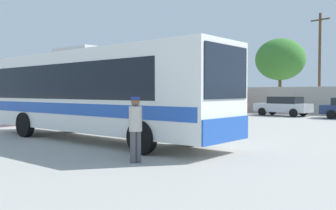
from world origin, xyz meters
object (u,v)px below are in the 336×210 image
object	(u,v)px
coach_bus_white_blue	(94,91)
roadside_tree_midleft	(280,59)
utility_pole_near	(320,61)
attendant_by_bus_door	(135,125)
parked_car_third_silver	(283,106)
parked_car_second_red	(223,104)
vendor_umbrella_secondary_pink	(19,94)
roadside_tree_left	(196,67)
parked_car_leftmost_maroon	(169,103)

from	to	relation	value
coach_bus_white_blue	roadside_tree_midleft	bearing A→B (deg)	97.82
utility_pole_near	roadside_tree_midleft	world-z (taller)	utility_pole_near
attendant_by_bus_door	roadside_tree_midleft	bearing A→B (deg)	105.55
roadside_tree_midleft	parked_car_third_silver	bearing A→B (deg)	-65.88
attendant_by_bus_door	roadside_tree_midleft	distance (m)	31.36
parked_car_second_red	roadside_tree_midleft	bearing A→B (deg)	77.40
attendant_by_bus_door	vendor_umbrella_secondary_pink	bearing A→B (deg)	163.80
parked_car_third_silver	utility_pole_near	xyz separation A→B (m)	(0.96, 5.92, 3.90)
parked_car_second_red	roadside_tree_left	bearing A→B (deg)	137.17
attendant_by_bus_door	roadside_tree_left	size ratio (longest dim) A/B	0.27
attendant_by_bus_door	roadside_tree_left	distance (m)	34.64
parked_car_leftmost_maroon	parked_car_second_red	distance (m)	6.55
parked_car_second_red	roadside_tree_midleft	xyz separation A→B (m)	(1.87, 8.35, 4.50)
coach_bus_white_blue	parked_car_third_silver	world-z (taller)	coach_bus_white_blue
parked_car_third_silver	roadside_tree_midleft	bearing A→B (deg)	114.12
coach_bus_white_blue	roadside_tree_midleft	size ratio (longest dim) A/B	1.58
coach_bus_white_blue	roadside_tree_midleft	world-z (taller)	roadside_tree_midleft
attendant_by_bus_door	parked_car_leftmost_maroon	bearing A→B (deg)	127.22
vendor_umbrella_secondary_pink	roadside_tree_left	world-z (taller)	roadside_tree_left
parked_car_third_silver	roadside_tree_left	xyz separation A→B (m)	(-13.73, 7.51, 4.15)
parked_car_leftmost_maroon	parked_car_third_silver	distance (m)	12.14
parked_car_leftmost_maroon	parked_car_second_red	world-z (taller)	parked_car_second_red
vendor_umbrella_secondary_pink	roadside_tree_left	xyz separation A→B (m)	(-5.42, 25.37, 3.15)
attendant_by_bus_door	utility_pole_near	size ratio (longest dim) A/B	0.20
vendor_umbrella_secondary_pink	roadside_tree_midleft	world-z (taller)	roadside_tree_midleft
parked_car_leftmost_maroon	roadside_tree_midleft	size ratio (longest dim) A/B	0.58
parked_car_second_red	utility_pole_near	world-z (taller)	utility_pole_near
parked_car_second_red	parked_car_third_silver	world-z (taller)	parked_car_third_silver
vendor_umbrella_secondary_pink	parked_car_second_red	distance (m)	18.06
coach_bus_white_blue	parked_car_second_red	size ratio (longest dim) A/B	2.83
parked_car_third_silver	parked_car_leftmost_maroon	bearing A→B (deg)	178.05
attendant_by_bus_door	vendor_umbrella_secondary_pink	xyz separation A→B (m)	(-12.91, 3.75, 0.80)
coach_bus_white_blue	attendant_by_bus_door	size ratio (longest dim) A/B	6.67
vendor_umbrella_secondary_pink	parked_car_second_red	size ratio (longest dim) A/B	0.62
attendant_by_bus_door	parked_car_second_red	size ratio (longest dim) A/B	0.42
parked_car_leftmost_maroon	parked_car_third_silver	size ratio (longest dim) A/B	0.98
coach_bus_white_blue	parked_car_third_silver	xyz separation A→B (m)	(-0.07, 19.29, -1.15)
attendant_by_bus_door	parked_car_second_red	world-z (taller)	attendant_by_bus_door
parked_car_second_red	parked_car_third_silver	xyz separation A→B (m)	(5.59, 0.04, 0.02)
vendor_umbrella_secondary_pink	coach_bus_white_blue	bearing A→B (deg)	-9.66
coach_bus_white_blue	utility_pole_near	world-z (taller)	utility_pole_near
coach_bus_white_blue	utility_pole_near	size ratio (longest dim) A/B	1.31
vendor_umbrella_secondary_pink	utility_pole_near	size ratio (longest dim) A/B	0.29
vendor_umbrella_secondary_pink	parked_car_leftmost_maroon	distance (m)	18.70
vendor_umbrella_secondary_pink	roadside_tree_left	size ratio (longest dim) A/B	0.39
vendor_umbrella_secondary_pink	parked_car_leftmost_maroon	size ratio (longest dim) A/B	0.60
parked_car_second_red	utility_pole_near	distance (m)	9.68
parked_car_third_silver	parked_car_second_red	bearing A→B (deg)	-179.61
coach_bus_white_blue	vendor_umbrella_secondary_pink	xyz separation A→B (m)	(-8.38, 1.43, -0.15)
roadside_tree_left	parked_car_third_silver	bearing A→B (deg)	-28.68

